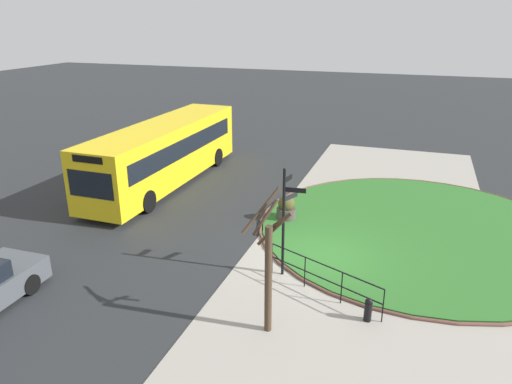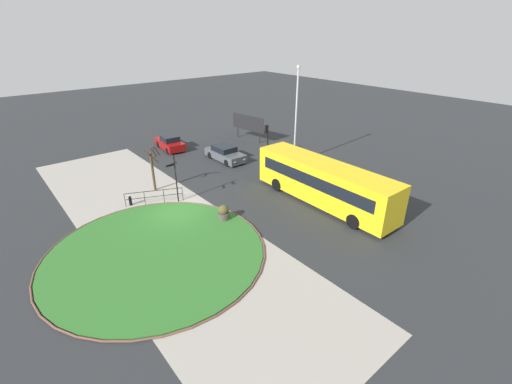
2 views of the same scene
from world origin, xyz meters
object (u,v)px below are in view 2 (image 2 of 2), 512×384
at_px(bollard_foreground, 130,201).
at_px(planter_near_signpost, 224,213).
at_px(car_near_lane, 170,143).
at_px(billboard_left, 248,123).
at_px(street_tree_bare, 153,168).
at_px(signpost_directional, 175,176).
at_px(car_far_lane, 225,154).
at_px(lamppost_tall, 296,114).
at_px(bus_yellow, 324,182).
at_px(traffic_light_near, 267,134).

xyz_separation_m(bollard_foreground, planter_near_signpost, (6.07, 4.05, 0.12)).
height_order(car_near_lane, billboard_left, billboard_left).
xyz_separation_m(planter_near_signpost, street_tree_bare, (-7.29, -1.52, 1.43)).
bearing_deg(signpost_directional, car_far_lane, 123.10).
xyz_separation_m(signpost_directional, car_near_lane, (-11.60, 5.29, -1.45)).
bearing_deg(street_tree_bare, planter_near_signpost, 11.79).
relative_size(car_near_lane, lamppost_tall, 0.49).
bearing_deg(bus_yellow, lamppost_tall, -29.79).
relative_size(billboard_left, planter_near_signpost, 4.23).
height_order(car_far_lane, traffic_light_near, traffic_light_near).
bearing_deg(bus_yellow, bollard_foreground, 52.85).
relative_size(lamppost_tall, planter_near_signpost, 8.10).
relative_size(car_far_lane, billboard_left, 0.99).
relative_size(car_far_lane, lamppost_tall, 0.52).
bearing_deg(street_tree_bare, billboard_left, 112.79).
bearing_deg(car_far_lane, signpost_directional, -57.66).
bearing_deg(lamppost_tall, street_tree_bare, -102.22).
relative_size(traffic_light_near, billboard_left, 0.71).
height_order(signpost_directional, street_tree_bare, street_tree_bare).
height_order(signpost_directional, traffic_light_near, signpost_directional).
distance_m(billboard_left, street_tree_bare, 15.33).
bearing_deg(car_near_lane, lamppost_tall, -143.62).
bearing_deg(billboard_left, signpost_directional, -65.66).
height_order(signpost_directional, car_far_lane, signpost_directional).
relative_size(traffic_light_near, planter_near_signpost, 2.99).
distance_m(bollard_foreground, car_near_lane, 12.82).
bearing_deg(traffic_light_near, bollard_foreground, 89.73).
bearing_deg(lamppost_tall, car_near_lane, -148.13).
height_order(bollard_foreground, traffic_light_near, traffic_light_near).
bearing_deg(car_far_lane, street_tree_bare, -76.09).
bearing_deg(bus_yellow, street_tree_bare, 41.73).
distance_m(bus_yellow, planter_near_signpost, 7.59).
bearing_deg(signpost_directional, car_near_lane, 155.48).
bearing_deg(signpost_directional, lamppost_tall, 90.96).
xyz_separation_m(signpost_directional, car_far_lane, (-5.13, 7.86, -1.45)).
height_order(bollard_foreground, billboard_left, billboard_left).
bearing_deg(car_near_lane, signpost_directional, 159.99).
relative_size(car_near_lane, billboard_left, 0.93).
xyz_separation_m(bollard_foreground, car_far_lane, (-3.38, 10.78, 0.29)).
distance_m(bollard_foreground, traffic_light_near, 14.56).
distance_m(car_near_lane, traffic_light_near, 10.62).
height_order(traffic_light_near, lamppost_tall, lamppost_tall).
bearing_deg(planter_near_signpost, billboard_left, 136.37).
distance_m(car_far_lane, planter_near_signpost, 11.60).
bearing_deg(planter_near_signpost, signpost_directional, -165.22).
bearing_deg(car_far_lane, lamppost_tall, 41.76).
bearing_deg(planter_near_signpost, car_far_lane, 144.57).
xyz_separation_m(bus_yellow, street_tree_bare, (-9.86, -8.57, 0.28)).
relative_size(bollard_foreground, planter_near_signpost, 0.67).
relative_size(bus_yellow, billboard_left, 2.50).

